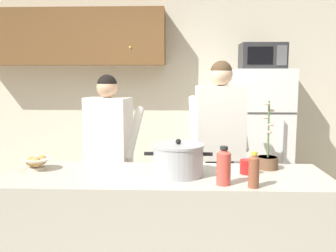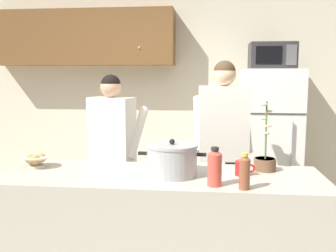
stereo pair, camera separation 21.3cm
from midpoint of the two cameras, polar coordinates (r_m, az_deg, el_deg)
The scene contains 12 objects.
back_wall_unit at distance 4.69m, azimuth 0.60°, elevation 6.19°, with size 6.00×0.48×2.60m.
kitchen_island at distance 2.66m, azimuth 1.03°, elevation -16.99°, with size 2.16×0.68×0.92m, color #BCB7A8.
refrigerator at distance 4.39m, azimuth 16.34°, elevation -2.46°, with size 0.64×0.68×1.64m.
microwave at distance 4.31m, azimuth 16.88°, elevation 10.14°, with size 0.48×0.37×0.28m.
person_near_pot at distance 3.44m, azimuth -6.67°, elevation -2.31°, with size 0.56×0.51×1.58m.
person_by_sink at distance 3.37m, azimuth 10.17°, elevation -1.05°, with size 0.54×0.45×1.70m.
cooking_pot at distance 2.46m, azimuth 3.10°, elevation -5.16°, with size 0.45×0.34×0.24m.
coffee_mug at distance 2.55m, azimuth 13.58°, elevation -6.25°, with size 0.13×0.09×0.10m.
bread_bowl at distance 2.80m, azimuth -17.34°, elevation -5.03°, with size 0.21×0.21×0.10m.
bottle_near_edge at distance 2.26m, azimuth 9.78°, elevation -6.17°, with size 0.09×0.09×0.23m.
bottle_mid_counter at distance 2.23m, azimuth 14.24°, elevation -6.75°, with size 0.06×0.06×0.21m.
potted_orchid at distance 2.70m, azimuth 16.69°, elevation -5.06°, with size 0.15×0.15×0.48m.
Camera 2 is at (0.33, -2.40, 1.57)m, focal length 40.22 mm.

